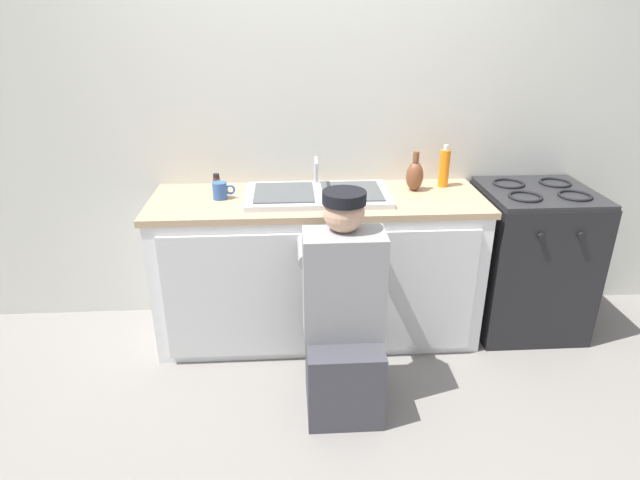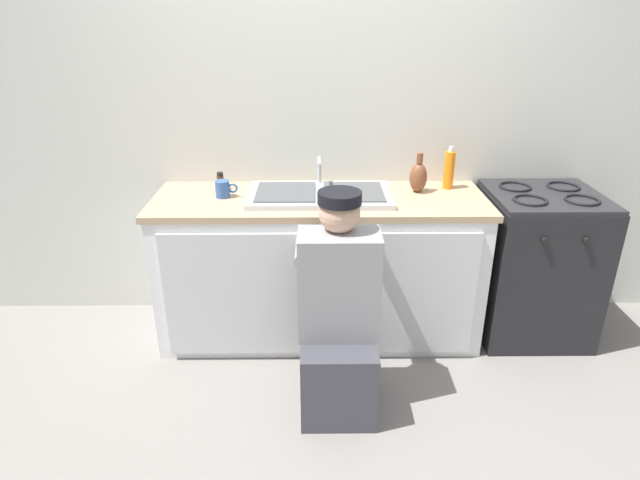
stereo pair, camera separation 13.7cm
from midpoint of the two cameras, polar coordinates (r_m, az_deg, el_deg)
The scene contains 11 objects.
ground_plane at distance 3.15m, azimuth 1.29°, elevation -12.44°, with size 12.00×12.00×0.00m, color gray.
back_wall at distance 3.26m, azimuth 1.14°, elevation 12.89°, with size 6.00×0.10×2.50m, color silver.
counter_cabinet at distance 3.18m, azimuth 1.20°, elevation -3.26°, with size 1.84×0.62×0.83m.
countertop at distance 3.02m, azimuth 1.27°, elevation 4.21°, with size 1.88×0.62×0.04m, color tan.
sink_double_basin at distance 3.01m, azimuth 1.27°, elevation 4.90°, with size 0.80×0.44×0.19m.
stove_range at distance 3.46m, azimuth 22.99°, elevation -2.40°, with size 0.63×0.62×0.90m.
plumber_person at distance 2.60m, azimuth 3.49°, elevation -8.88°, with size 0.42×0.61×1.10m.
soap_bottle_orange at distance 3.25m, azimuth 14.79°, elevation 7.26°, with size 0.06×0.06×0.25m.
vase_decorative at distance 3.15m, azimuth 11.69°, elevation 6.61°, with size 0.10×0.10×0.23m.
spice_bottle_pepper at distance 3.17m, azimuth -9.35°, elevation 6.19°, with size 0.04×0.04×0.10m.
coffee_mug at distance 3.04m, azimuth -9.03°, elevation 5.39°, with size 0.13×0.08×0.09m.
Camera 2 is at (-0.03, -2.55, 1.85)m, focal length 30.00 mm.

